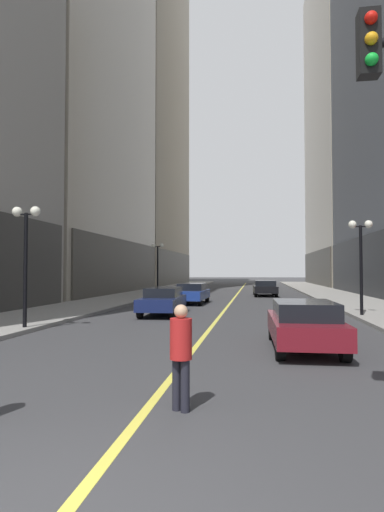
{
  "coord_description": "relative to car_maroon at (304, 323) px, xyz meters",
  "views": [
    {
      "loc": [
        1.67,
        -3.07,
        2.14
      ],
      "look_at": [
        -2.7,
        25.55,
        3.17
      ],
      "focal_mm": 29.19,
      "sensor_mm": 36.0,
      "label": 1
    }
  ],
  "objects": [
    {
      "name": "street_lamp_right_mid",
      "position": [
        3.44,
        8.11,
        2.54
      ],
      "size": [
        1.06,
        0.36,
        4.43
      ],
      "color": "black",
      "rests_on": "ground"
    },
    {
      "name": "sidewalk_left",
      "position": [
        -11.21,
        26.42,
        -0.64
      ],
      "size": [
        4.5,
        78.0,
        0.15
      ],
      "primitive_type": "cube",
      "color": "gray",
      "rests_on": "ground"
    },
    {
      "name": "pedestrian_in_red_jacket",
      "position": [
        -2.43,
        -5.33,
        0.22
      ],
      "size": [
        0.46,
        0.46,
        1.62
      ],
      "color": "black",
      "rests_on": "ground"
    },
    {
      "name": "car_blue",
      "position": [
        -5.39,
        15.18,
        0.0
      ],
      "size": [
        1.92,
        4.53,
        1.32
      ],
      "color": "navy",
      "rests_on": "ground"
    },
    {
      "name": "building_left_far",
      "position": [
        -21.16,
        51.42,
        27.09
      ],
      "size": [
        15.59,
        26.0,
        55.75
      ],
      "color": "#B7AD99",
      "rests_on": "ground"
    },
    {
      "name": "building_right_far",
      "position": [
        14.59,
        51.42,
        24.27
      ],
      "size": [
        14.3,
        26.0,
        50.13
      ],
      "color": "#B7AD99",
      "rests_on": "ground"
    },
    {
      "name": "car_navy",
      "position": [
        -5.75,
        8.18,
        0.0
      ],
      "size": [
        1.88,
        4.62,
        1.32
      ],
      "color": "#141E4C",
      "rests_on": "ground"
    },
    {
      "name": "street_lamp_left_far",
      "position": [
        -9.36,
        22.16,
        2.54
      ],
      "size": [
        1.06,
        0.36,
        4.43
      ],
      "color": "black",
      "rests_on": "ground"
    },
    {
      "name": "street_lamp_left_near",
      "position": [
        -9.36,
        2.03,
        2.54
      ],
      "size": [
        1.06,
        0.36,
        4.43
      ],
      "color": "black",
      "rests_on": "ground"
    },
    {
      "name": "sidewalk_right",
      "position": [
        5.29,
        26.42,
        -0.64
      ],
      "size": [
        4.5,
        78.0,
        0.15
      ],
      "primitive_type": "cube",
      "color": "gray",
      "rests_on": "ground"
    },
    {
      "name": "car_black",
      "position": [
        -0.51,
        24.24,
        0.0
      ],
      "size": [
        2.05,
        4.85,
        1.32
      ],
      "color": "black",
      "rests_on": "ground"
    },
    {
      "name": "ground_plane",
      "position": [
        -2.96,
        26.42,
        -0.72
      ],
      "size": [
        200.0,
        200.0,
        0.0
      ],
      "primitive_type": "plane",
      "color": "#38383A"
    },
    {
      "name": "lane_centre_stripe",
      "position": [
        -2.96,
        26.42,
        -0.71
      ],
      "size": [
        0.16,
        70.0,
        0.01
      ],
      "primitive_type": "cube",
      "color": "#E5D64C",
      "rests_on": "ground"
    },
    {
      "name": "car_maroon",
      "position": [
        0.0,
        0.0,
        0.0
      ],
      "size": [
        1.82,
        4.31,
        1.32
      ],
      "color": "maroon",
      "rests_on": "ground"
    }
  ]
}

